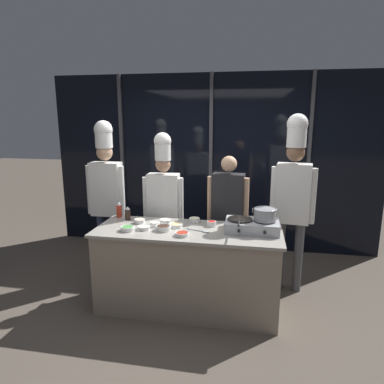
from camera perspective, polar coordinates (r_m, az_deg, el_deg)
ground_plane at (r=4.00m, az=-0.69°, el=-18.55°), size 24.00×24.00×0.00m
window_wall_back at (r=5.33m, az=3.20°, el=4.78°), size 5.07×0.09×2.70m
demo_counter at (r=3.78m, az=-0.71°, el=-12.70°), size 1.96×0.74×0.90m
portable_stove at (r=3.60m, az=9.97°, el=-5.56°), size 0.55×0.36×0.13m
frying_pan at (r=3.57m, az=7.99°, el=-4.25°), size 0.26×0.45×0.04m
stock_pot at (r=3.56m, az=12.07°, el=-3.63°), size 0.26×0.23×0.13m
squeeze_bottle_soy at (r=4.00m, az=-10.67°, el=-3.52°), size 0.06×0.06×0.16m
squeeze_bottle_chili at (r=4.12m, az=-12.07°, el=-2.91°), size 0.06×0.06×0.19m
prep_bowl_scallions at (r=3.63m, az=-10.70°, el=-5.95°), size 0.15×0.15×0.05m
prep_bowl_soy_glaze at (r=3.59m, az=-4.82°, el=-5.94°), size 0.16×0.16×0.05m
prep_bowl_garlic at (r=3.73m, az=-6.18°, el=-5.30°), size 0.12×0.12×0.05m
prep_bowl_ginger at (r=3.70m, az=-2.78°, el=-5.50°), size 0.15×0.15×0.04m
prep_bowl_onion at (r=3.80m, az=-4.46°, el=-4.89°), size 0.13×0.13×0.05m
prep_bowl_noodles at (r=3.85m, az=0.42°, el=-4.65°), size 0.12×0.12×0.05m
prep_bowl_chicken at (r=3.87m, az=-8.71°, el=-4.75°), size 0.12×0.12×0.05m
prep_bowl_bean_sprouts at (r=3.64m, az=-8.03°, el=-5.87°), size 0.13×0.13×0.04m
prep_bowl_chili_flakes at (r=3.43m, az=-1.65°, el=-6.96°), size 0.14×0.14×0.04m
prep_bowl_bell_pepper at (r=3.72m, az=3.31°, el=-5.23°), size 0.10×0.10×0.06m
serving_spoon_slotted at (r=3.55m, az=1.78°, el=-6.51°), size 0.26×0.11×0.02m
chef_head at (r=4.42m, az=-14.11°, el=1.23°), size 0.50×0.22×2.02m
chef_sous at (r=4.20m, az=-4.77°, el=-0.67°), size 0.50×0.22×1.88m
person_guest at (r=4.10m, az=6.00°, el=-2.75°), size 0.49×0.22×1.62m
chef_line at (r=4.07m, az=16.54°, el=0.79°), size 0.50×0.25×2.09m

